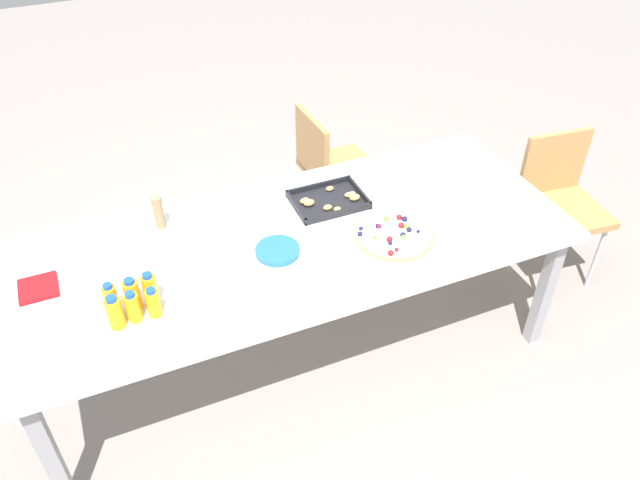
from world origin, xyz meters
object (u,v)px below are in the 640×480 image
at_px(party_table, 293,248).
at_px(cardboard_tube, 158,212).
at_px(juice_bottle_0, 115,313).
at_px(napkin_stack, 38,288).
at_px(juice_bottle_3, 111,300).
at_px(juice_bottle_2, 153,303).
at_px(chair_end, 560,197).
at_px(juice_bottle_1, 133,307).
at_px(chair_far_right, 330,165).
at_px(plate_stack, 278,251).
at_px(snack_tray, 329,201).
at_px(juice_bottle_5, 150,289).
at_px(juice_bottle_4, 132,294).
at_px(fruit_pizza, 394,234).

xyz_separation_m(party_table, cardboard_tube, (-0.52, 0.31, 0.14)).
height_order(juice_bottle_0, napkin_stack, juice_bottle_0).
bearing_deg(juice_bottle_3, juice_bottle_2, -26.11).
relative_size(chair_end, juice_bottle_1, 6.06).
bearing_deg(chair_far_right, cardboard_tube, -66.99).
bearing_deg(napkin_stack, party_table, -5.12).
distance_m(juice_bottle_2, plate_stack, 0.58).
distance_m(chair_end, cardboard_tube, 2.12).
bearing_deg(snack_tray, juice_bottle_3, -161.91).
height_order(party_table, chair_far_right, chair_far_right).
bearing_deg(juice_bottle_2, cardboard_tube, 75.98).
xyz_separation_m(snack_tray, plate_stack, (-0.35, -0.25, 0.00)).
distance_m(chair_end, snack_tray, 1.34).
distance_m(juice_bottle_3, napkin_stack, 0.37).
distance_m(chair_end, plate_stack, 1.68).
bearing_deg(plate_stack, snack_tray, 35.89).
height_order(chair_end, juice_bottle_3, juice_bottle_3).
distance_m(chair_end, juice_bottle_5, 2.24).
relative_size(plate_stack, cardboard_tube, 1.19).
distance_m(juice_bottle_1, snack_tray, 1.06).
distance_m(juice_bottle_0, juice_bottle_1, 0.07).
bearing_deg(snack_tray, juice_bottle_1, -157.34).
bearing_deg(juice_bottle_0, juice_bottle_4, 44.30).
relative_size(chair_end, cardboard_tube, 5.14).
distance_m(chair_end, juice_bottle_0, 2.39).
height_order(chair_far_right, cardboard_tube, cardboard_tube).
distance_m(juice_bottle_0, juice_bottle_5, 0.16).
distance_m(juice_bottle_0, juice_bottle_2, 0.14).
relative_size(juice_bottle_1, juice_bottle_4, 0.96).
xyz_separation_m(fruit_pizza, napkin_stack, (-1.47, 0.26, -0.00)).
height_order(juice_bottle_1, juice_bottle_3, juice_bottle_3).
distance_m(juice_bottle_1, juice_bottle_2, 0.08).
relative_size(chair_end, plate_stack, 4.33).
height_order(party_table, plate_stack, plate_stack).
distance_m(juice_bottle_2, juice_bottle_4, 0.10).
xyz_separation_m(party_table, juice_bottle_3, (-0.79, -0.15, 0.12)).
xyz_separation_m(snack_tray, napkin_stack, (-1.31, -0.09, -0.00)).
distance_m(chair_far_right, snack_tray, 0.74).
xyz_separation_m(chair_end, juice_bottle_1, (-2.29, -0.26, 0.30)).
distance_m(party_table, juice_bottle_4, 0.74).
relative_size(party_table, juice_bottle_3, 16.74).
bearing_deg(napkin_stack, juice_bottle_3, -43.71).
bearing_deg(juice_bottle_1, juice_bottle_5, 40.24).
distance_m(snack_tray, plate_stack, 0.43).
bearing_deg(plate_stack, juice_bottle_0, -166.86).
distance_m(chair_far_right, cardboard_tube, 1.22).
relative_size(party_table, juice_bottle_1, 17.98).
bearing_deg(party_table, juice_bottle_0, -163.94).
relative_size(juice_bottle_4, cardboard_tube, 0.88).
distance_m(juice_bottle_3, plate_stack, 0.71).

